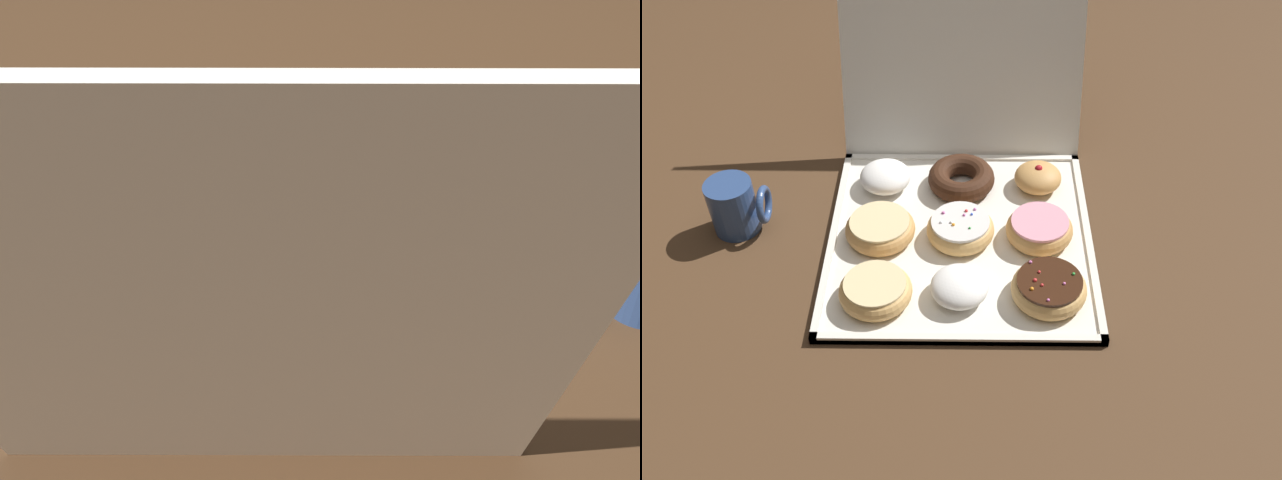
% 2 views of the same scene
% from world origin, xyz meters
% --- Properties ---
extents(ground_plane, '(3.00, 3.00, 0.00)m').
position_xyz_m(ground_plane, '(0.00, 0.00, 0.00)').
color(ground_plane, '#4C331E').
extents(donut_box, '(0.44, 0.44, 0.01)m').
position_xyz_m(donut_box, '(0.00, 0.00, 0.01)').
color(donut_box, silver).
rests_on(donut_box, ground).
extents(box_lid_open, '(0.44, 0.18, 0.43)m').
position_xyz_m(box_lid_open, '(0.00, 0.31, 0.22)').
color(box_lid_open, silver).
rests_on(box_lid_open, ground).
extents(glazed_ring_donut_0, '(0.11, 0.11, 0.04)m').
position_xyz_m(glazed_ring_donut_0, '(-0.13, -0.14, 0.03)').
color(glazed_ring_donut_0, tan).
rests_on(glazed_ring_donut_0, donut_box).
extents(powdered_filled_donut_1, '(0.09, 0.09, 0.04)m').
position_xyz_m(powdered_filled_donut_1, '(0.00, -0.13, 0.03)').
color(powdered_filled_donut_1, white).
rests_on(powdered_filled_donut_1, donut_box).
extents(sprinkle_donut_2, '(0.12, 0.12, 0.04)m').
position_xyz_m(sprinkle_donut_2, '(0.14, -0.13, 0.03)').
color(sprinkle_donut_2, tan).
rests_on(sprinkle_donut_2, donut_box).
extents(glazed_ring_donut_3, '(0.12, 0.12, 0.04)m').
position_xyz_m(glazed_ring_donut_3, '(-0.13, 0.00, 0.03)').
color(glazed_ring_donut_3, tan).
rests_on(glazed_ring_donut_3, donut_box).
extents(sprinkle_donut_4, '(0.11, 0.11, 0.04)m').
position_xyz_m(sprinkle_donut_4, '(0.00, -0.00, 0.03)').
color(sprinkle_donut_4, tan).
rests_on(sprinkle_donut_4, donut_box).
extents(pink_frosted_donut_5, '(0.11, 0.11, 0.04)m').
position_xyz_m(pink_frosted_donut_5, '(0.13, -0.00, 0.03)').
color(pink_frosted_donut_5, tan).
rests_on(pink_frosted_donut_5, donut_box).
extents(powdered_filled_donut_6, '(0.09, 0.09, 0.04)m').
position_xyz_m(powdered_filled_donut_6, '(-0.14, 0.13, 0.03)').
color(powdered_filled_donut_6, white).
rests_on(powdered_filled_donut_6, donut_box).
extents(chocolate_cake_ring_donut_7, '(0.12, 0.12, 0.04)m').
position_xyz_m(chocolate_cake_ring_donut_7, '(0.00, 0.13, 0.03)').
color(chocolate_cake_ring_donut_7, '#381E11').
rests_on(chocolate_cake_ring_donut_7, donut_box).
extents(jelly_filled_donut_8, '(0.08, 0.08, 0.05)m').
position_xyz_m(jelly_filled_donut_8, '(0.14, 0.13, 0.03)').
color(jelly_filled_donut_8, tan).
rests_on(jelly_filled_donut_8, donut_box).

